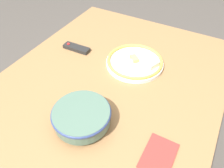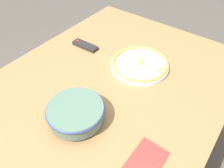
# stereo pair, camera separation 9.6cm
# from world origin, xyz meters

# --- Properties ---
(dining_table) EXTENTS (1.57, 1.00, 0.71)m
(dining_table) POSITION_xyz_m (0.00, 0.00, 0.65)
(dining_table) COLOR olive
(dining_table) RESTS_ON ground_plane
(noodle_bowl) EXTENTS (0.23, 0.23, 0.07)m
(noodle_bowl) POSITION_xyz_m (-0.10, -0.02, 0.76)
(noodle_bowl) COLOR #4C6B5B
(noodle_bowl) RESTS_ON dining_table
(food_plate) EXTENTS (0.29, 0.29, 0.05)m
(food_plate) POSITION_xyz_m (0.33, -0.05, 0.73)
(food_plate) COLOR white
(food_plate) RESTS_ON dining_table
(tv_remote) EXTENTS (0.05, 0.15, 0.02)m
(tv_remote) POSITION_xyz_m (0.29, 0.29, 0.72)
(tv_remote) COLOR black
(tv_remote) RESTS_ON dining_table
(folded_napkin) EXTENTS (0.15, 0.10, 0.01)m
(folded_napkin) POSITION_xyz_m (-0.09, -0.33, 0.72)
(folded_napkin) COLOR #B2332D
(folded_napkin) RESTS_ON dining_table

